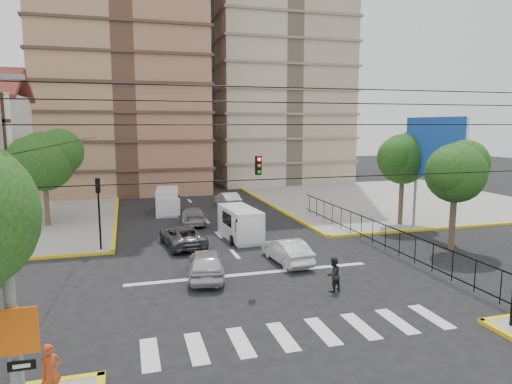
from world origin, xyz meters
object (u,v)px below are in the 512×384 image
object	(u,v)px
van_right_lane	(241,225)
van_left_lane	(168,202)
car_white_front_right	(287,251)
car_silver_front_left	(206,263)
district_sign	(20,342)
traffic_light_nw	(99,202)
pedestrian_crosswalk	(333,275)
pedestrian_sw_corner	(51,372)

from	to	relation	value
van_right_lane	van_left_lane	bearing A→B (deg)	105.46
van_left_lane	car_white_front_right	world-z (taller)	van_left_lane
van_right_lane	van_left_lane	size ratio (longest dim) A/B	0.99
van_right_lane	car_silver_front_left	world-z (taller)	van_right_lane
district_sign	van_right_lane	bearing A→B (deg)	60.30
district_sign	car_silver_front_left	world-z (taller)	district_sign
traffic_light_nw	van_left_lane	world-z (taller)	traffic_light_nw
car_silver_front_left	pedestrian_crosswalk	size ratio (longest dim) A/B	2.75
car_white_front_right	pedestrian_crosswalk	size ratio (longest dim) A/B	2.58
car_white_front_right	district_sign	bearing A→B (deg)	41.22
pedestrian_sw_corner	van_right_lane	bearing A→B (deg)	29.80
car_white_front_right	traffic_light_nw	bearing A→B (deg)	-32.30
district_sign	van_right_lane	distance (m)	20.26
car_white_front_right	van_right_lane	bearing A→B (deg)	-83.20
van_right_lane	pedestrian_sw_corner	xyz separation A→B (m)	(-9.58, -16.41, -0.08)
traffic_light_nw	pedestrian_crosswalk	distance (m)	14.95
van_left_lane	car_silver_front_left	distance (m)	17.70
van_right_lane	car_silver_front_left	bearing A→B (deg)	-121.95
van_right_lane	pedestrian_crosswalk	distance (m)	10.76
traffic_light_nw	district_sign	xyz separation A→B (m)	(-1.00, -17.04, -0.66)
district_sign	car_white_front_right	distance (m)	16.38
traffic_light_nw	car_white_front_right	bearing A→B (deg)	-27.15
van_left_lane	pedestrian_sw_corner	size ratio (longest dim) A/B	3.05
district_sign	van_left_lane	world-z (taller)	district_sign
van_left_lane	van_right_lane	bearing A→B (deg)	-63.45
district_sign	van_left_lane	size ratio (longest dim) A/B	0.65
van_left_lane	car_silver_front_left	xyz separation A→B (m)	(0.33, -17.69, -0.28)
pedestrian_crosswalk	pedestrian_sw_corner	bearing A→B (deg)	4.68
car_silver_front_left	car_white_front_right	bearing A→B (deg)	-156.27
van_right_lane	pedestrian_sw_corner	world-z (taller)	van_right_lane
district_sign	pedestrian_crosswalk	distance (m)	13.78
van_left_lane	pedestrian_crosswalk	size ratio (longest dim) A/B	3.03
district_sign	pedestrian_crosswalk	size ratio (longest dim) A/B	1.97
van_right_lane	pedestrian_crosswalk	size ratio (longest dim) A/B	2.99
car_silver_front_left	car_white_front_right	distance (m)	5.00
district_sign	pedestrian_crosswalk	xyz separation A→B (m)	(11.78, 6.95, -1.64)
traffic_light_nw	car_silver_front_left	bearing A→B (deg)	-50.40
district_sign	pedestrian_sw_corner	distance (m)	1.94
car_silver_front_left	car_white_front_right	size ratio (longest dim) A/B	1.06
van_left_lane	traffic_light_nw	bearing A→B (deg)	-108.22
district_sign	pedestrian_sw_corner	bearing A→B (deg)	69.19
pedestrian_sw_corner	pedestrian_crosswalk	bearing A→B (deg)	-2.87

